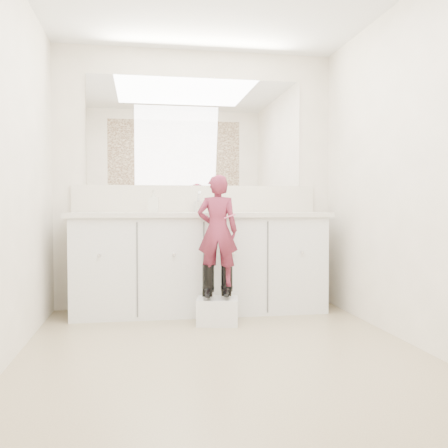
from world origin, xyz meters
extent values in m
plane|color=#877358|center=(0.00, 0.00, 0.00)|extent=(3.00, 3.00, 0.00)
plane|color=beige|center=(0.00, 1.50, 1.20)|extent=(2.60, 0.00, 2.60)
plane|color=beige|center=(0.00, -1.50, 1.20)|extent=(2.60, 0.00, 2.60)
plane|color=beige|center=(-1.30, 0.00, 1.20)|extent=(0.00, 3.00, 3.00)
plane|color=beige|center=(1.30, 0.00, 1.20)|extent=(0.00, 3.00, 3.00)
cube|color=silver|center=(0.00, 1.23, 0.42)|extent=(2.20, 0.55, 0.85)
cube|color=beige|center=(0.00, 1.21, 0.87)|extent=(2.28, 0.58, 0.04)
cube|color=beige|center=(0.00, 1.49, 1.02)|extent=(2.28, 0.03, 0.25)
cube|color=white|center=(0.00, 1.49, 1.64)|extent=(2.00, 0.02, 1.00)
cube|color=#472819|center=(0.00, -1.49, 1.65)|extent=(2.00, 0.01, 1.20)
cylinder|color=silver|center=(0.00, 1.38, 0.94)|extent=(0.08, 0.08, 0.10)
imported|color=beige|center=(0.21, 1.27, 0.94)|extent=(0.13, 0.13, 0.09)
imported|color=silver|center=(-0.41, 1.23, 0.99)|extent=(0.10, 0.10, 0.20)
cube|color=silver|center=(0.08, 0.75, 0.10)|extent=(0.37, 0.33, 0.21)
imported|color=#A63353|center=(0.08, 0.75, 0.75)|extent=(0.36, 0.27, 0.89)
cylinder|color=#DF5781|center=(0.15, 0.71, 0.86)|extent=(0.14, 0.04, 0.06)
camera|label=1|loc=(-0.52, -3.18, 0.94)|focal=40.00mm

